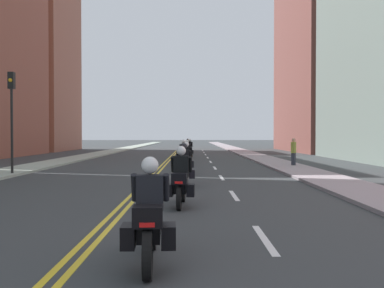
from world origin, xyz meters
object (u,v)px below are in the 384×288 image
Objects in this scene: motorcycle_3 at (186,161)px; motorcycle_6 at (189,150)px; motorcycle_5 at (186,153)px; motorcycle_4 at (183,155)px; traffic_light_near at (11,105)px; motorcycle_1 at (180,182)px; motorcycle_7 at (187,148)px; pedestrian_0 at (293,152)px; motorcycle_0 at (149,221)px; motorcycle_2 at (183,169)px.

motorcycle_6 is (0.04, 16.13, 0.03)m from motorcycle_3.
motorcycle_4 is at bearing -93.88° from motorcycle_5.
traffic_light_near reaches higher than motorcycle_4.
motorcycle_1 reaches higher than motorcycle_5.
motorcycle_1 is 16.02m from motorcycle_4.
motorcycle_7 reaches higher than motorcycle_3.
traffic_light_near is 2.81× the size of pedestrian_0.
motorcycle_1 reaches higher than motorcycle_3.
motorcycle_1 is at bearing 83.70° from motorcycle_0.
traffic_light_near reaches higher than pedestrian_0.
motorcycle_6 is at bearing 90.85° from motorcycle_3.
motorcycle_4 is (-0.22, 5.70, 0.04)m from motorcycle_3.
motorcycle_2 is 11.14m from motorcycle_4.
traffic_light_near reaches higher than motorcycle_2.
pedestrian_0 reaches higher than motorcycle_4.
motorcycle_3 is at bearing 7.25° from traffic_light_near.
motorcycle_0 is 21.53m from pedestrian_0.
motorcycle_5 is 8.81m from pedestrian_0.
motorcycle_2 is 1.02× the size of motorcycle_5.
pedestrian_0 is (6.66, -1.04, 0.23)m from motorcycle_4.
motorcycle_0 is at bearing -90.55° from motorcycle_1.
motorcycle_0 is 1.01× the size of motorcycle_2.
motorcycle_0 is 15.78m from motorcycle_3.
motorcycle_2 is 21.57m from motorcycle_6.
motorcycle_6 is 19.30m from traffic_light_near.
motorcycle_3 is 0.98× the size of motorcycle_6.
motorcycle_6 is at bearing 86.50° from motorcycle_5.
motorcycle_5 is 1.00× the size of motorcycle_6.
motorcycle_0 is 31.90m from motorcycle_6.
motorcycle_3 is 21.71m from motorcycle_7.
traffic_light_near is at bearing -114.08° from motorcycle_6.
motorcycle_7 is (0.22, 37.49, -0.01)m from motorcycle_0.
motorcycle_2 is 1.04× the size of motorcycle_3.
motorcycle_6 is (0.12, 5.55, 0.02)m from motorcycle_5.
motorcycle_3 is at bearing -88.27° from motorcycle_6.
motorcycle_2 reaches higher than motorcycle_7.
motorcycle_2 is at bearing -88.18° from motorcycle_4.
pedestrian_0 reaches higher than motorcycle_1.
motorcycle_2 is 27.16m from motorcycle_7.
motorcycle_1 is at bearing -92.99° from motorcycle_2.
traffic_light_near is (-8.32, -1.06, 2.75)m from motorcycle_3.
motorcycle_2 is at bearing -27.88° from traffic_light_near.
motorcycle_3 is at bearing -91.80° from motorcycle_5.
pedestrian_0 reaches higher than motorcycle_0.
motorcycle_1 is 0.95× the size of motorcycle_7.
motorcycle_7 is at bearing 87.98° from motorcycle_5.
traffic_light_near is (-8.10, -6.75, 2.72)m from motorcycle_4.
motorcycle_1 is 12.74m from traffic_light_near.
motorcycle_6 reaches higher than motorcycle_3.
motorcycle_2 is 1.00× the size of motorcycle_7.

